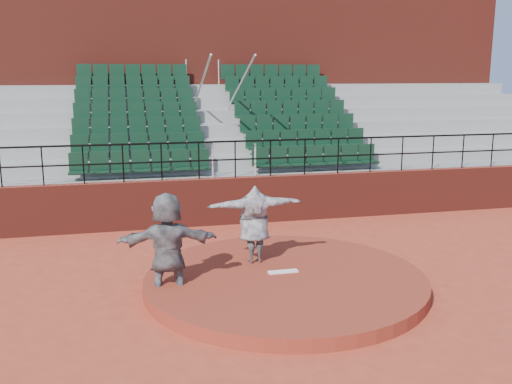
{
  "coord_description": "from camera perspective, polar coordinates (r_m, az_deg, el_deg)",
  "views": [
    {
      "loc": [
        -2.97,
        -10.18,
        4.14
      ],
      "look_at": [
        0.0,
        2.5,
        1.4
      ],
      "focal_mm": 40.0,
      "sensor_mm": 36.0,
      "label": 1
    }
  ],
  "objects": [
    {
      "name": "boundary_wall",
      "position": [
        15.86,
        -2.06,
        -0.84
      ],
      "size": [
        24.0,
        0.3,
        1.3
      ],
      "primitive_type": "cube",
      "color": "maroon",
      "rests_on": "ground"
    },
    {
      "name": "pitcher",
      "position": [
        11.8,
        -0.16,
        -3.23
      ],
      "size": [
        2.01,
        0.61,
        1.63
      ],
      "primitive_type": "imported",
      "rotation": [
        0.0,
        0.0,
        3.17
      ],
      "color": "black",
      "rests_on": "pitchers_mound"
    },
    {
      "name": "ground",
      "position": [
        11.38,
        2.91,
        -9.46
      ],
      "size": [
        90.0,
        90.0,
        0.0
      ],
      "primitive_type": "plane",
      "color": "#A73B25",
      "rests_on": "ground"
    },
    {
      "name": "seating_deck",
      "position": [
        19.24,
        -4.19,
        3.82
      ],
      "size": [
        24.0,
        5.97,
        4.63
      ],
      "color": "gray",
      "rests_on": "ground"
    },
    {
      "name": "press_box_facade",
      "position": [
        22.98,
        -5.85,
        10.35
      ],
      "size": [
        24.0,
        3.0,
        7.1
      ],
      "primitive_type": "cube",
      "color": "maroon",
      "rests_on": "ground"
    },
    {
      "name": "fielder",
      "position": [
        10.7,
        -8.82,
        -5.28
      ],
      "size": [
        1.89,
        0.68,
        2.01
      ],
      "primitive_type": "imported",
      "rotation": [
        0.0,
        0.0,
        3.1
      ],
      "color": "black",
      "rests_on": "ground"
    },
    {
      "name": "pitchers_mound",
      "position": [
        11.34,
        2.92,
        -8.87
      ],
      "size": [
        5.5,
        5.5,
        0.25
      ],
      "primitive_type": "cylinder",
      "color": "maroon",
      "rests_on": "ground"
    },
    {
      "name": "pitching_rubber",
      "position": [
        11.42,
        2.72,
        -7.96
      ],
      "size": [
        0.6,
        0.15,
        0.03
      ],
      "primitive_type": "cube",
      "color": "white",
      "rests_on": "pitchers_mound"
    },
    {
      "name": "wall_railing",
      "position": [
        15.61,
        -2.1,
        4.1
      ],
      "size": [
        24.04,
        0.05,
        1.03
      ],
      "color": "black",
      "rests_on": "boundary_wall"
    }
  ]
}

